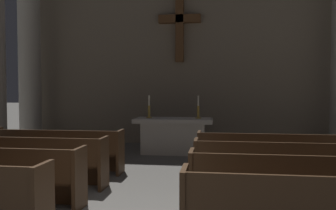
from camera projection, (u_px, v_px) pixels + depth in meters
pew_left_row_3 at (29, 161)px, 6.64m from camera, size 2.97×0.50×0.95m
pew_left_row_4 at (56, 150)px, 7.76m from camera, size 2.97×0.50×0.95m
pew_right_row_2 at (296, 187)px, 4.88m from camera, size 2.97×0.50×0.95m
pew_right_row_3 at (281, 168)px, 6.01m from camera, size 2.97×0.50×0.95m
pew_right_row_4 at (271, 156)px, 7.14m from camera, size 2.97×0.50×0.95m
column_left_fourth at (30, 52)px, 11.45m from camera, size 1.06×1.06×6.22m
altar at (173, 135)px, 9.96m from camera, size 2.20×0.90×1.01m
candlestick_left at (149, 111)px, 10.03m from camera, size 0.16×0.16×0.64m
candlestick_right at (198, 111)px, 9.83m from camera, size 0.16×0.16×0.64m
apse_with_cross at (180, 40)px, 11.74m from camera, size 10.80×0.51×6.90m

